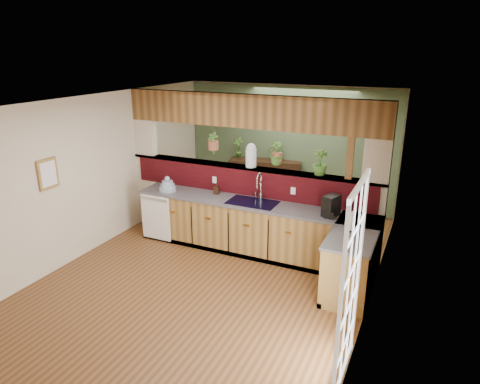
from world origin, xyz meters
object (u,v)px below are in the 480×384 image
at_px(dish_stack, 168,186).
at_px(paper_towel, 350,222).
at_px(shelving_console, 265,183).
at_px(glass_jar, 251,155).
at_px(soap_dispenser, 217,188).
at_px(coffee_maker, 331,207).
at_px(faucet, 260,185).

height_order(dish_stack, paper_towel, paper_towel).
bearing_deg(shelving_console, glass_jar, -90.23).
distance_m(dish_stack, soap_dispenser, 0.90).
bearing_deg(coffee_maker, soap_dispenser, -164.87).
distance_m(coffee_maker, glass_jar, 1.65).
distance_m(dish_stack, glass_jar, 1.60).
relative_size(coffee_maker, shelving_console, 0.21).
xyz_separation_m(faucet, shelving_console, (-0.74, 2.12, -0.66)).
bearing_deg(faucet, dish_stack, -172.32).
bearing_deg(paper_towel, glass_jar, 155.48).
bearing_deg(paper_towel, soap_dispenser, 165.70).
xyz_separation_m(paper_towel, glass_jar, (-1.87, 0.85, 0.56)).
bearing_deg(faucet, coffee_maker, -9.63).
distance_m(faucet, dish_stack, 1.69).
xyz_separation_m(dish_stack, shelving_console, (0.93, 2.35, -0.48)).
height_order(dish_stack, shelving_console, dish_stack).
relative_size(coffee_maker, glass_jar, 0.79).
distance_m(soap_dispenser, shelving_console, 2.20).
relative_size(soap_dispenser, paper_towel, 0.67).
relative_size(glass_jar, shelving_console, 0.26).
bearing_deg(soap_dispenser, shelving_console, 88.42).
distance_m(glass_jar, shelving_console, 2.25).
bearing_deg(shelving_console, coffee_maker, -64.15).
bearing_deg(dish_stack, shelving_console, 68.37).
relative_size(soap_dispenser, glass_jar, 0.48).
height_order(glass_jar, shelving_console, glass_jar).
bearing_deg(shelving_console, dish_stack, -126.16).
bearing_deg(soap_dispenser, paper_towel, -14.30).
height_order(paper_towel, glass_jar, glass_jar).
distance_m(dish_stack, paper_towel, 3.31).
relative_size(dish_stack, coffee_maker, 0.95).
bearing_deg(shelving_console, paper_towel, -64.00).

